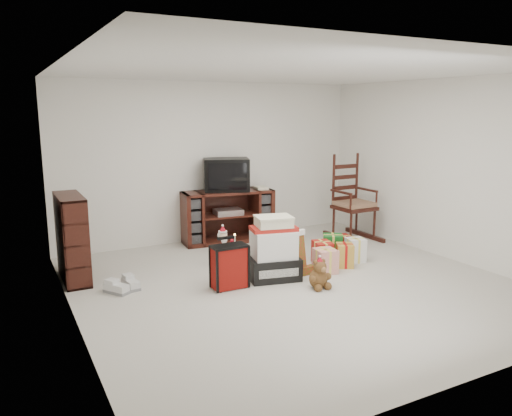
% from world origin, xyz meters
% --- Properties ---
extents(room, '(5.01, 5.01, 2.51)m').
position_xyz_m(room, '(0.00, 0.00, 1.25)').
color(room, beige).
rests_on(room, ground).
extents(tv_stand, '(1.48, 0.66, 0.82)m').
position_xyz_m(tv_stand, '(0.13, 2.21, 0.41)').
color(tv_stand, '#421713').
rests_on(tv_stand, floor).
extents(bookshelf, '(0.29, 0.87, 1.06)m').
position_xyz_m(bookshelf, '(-2.33, 1.41, 0.51)').
color(bookshelf, '#36140E').
rests_on(bookshelf, floor).
extents(rocking_chair, '(0.59, 0.95, 1.42)m').
position_xyz_m(rocking_chair, '(2.01, 1.47, 0.49)').
color(rocking_chair, '#36140E').
rests_on(rocking_chair, floor).
extents(gift_pile, '(0.70, 0.57, 0.78)m').
position_xyz_m(gift_pile, '(-0.13, 0.29, 0.34)').
color(gift_pile, black).
rests_on(gift_pile, floor).
extents(red_suitcase, '(0.40, 0.22, 0.61)m').
position_xyz_m(red_suitcase, '(-0.75, 0.24, 0.27)').
color(red_suitcase, maroon).
rests_on(red_suitcase, floor).
extents(stocking, '(0.29, 0.15, 0.59)m').
position_xyz_m(stocking, '(0.21, 0.26, 0.30)').
color(stocking, '#0D6D0C').
rests_on(stocking, floor).
extents(teddy_bear, '(0.23, 0.21, 0.34)m').
position_xyz_m(teddy_bear, '(0.18, -0.25, 0.15)').
color(teddy_bear, brown).
rests_on(teddy_bear, floor).
extents(santa_figurine, '(0.28, 0.26, 0.57)m').
position_xyz_m(santa_figurine, '(0.44, 1.04, 0.22)').
color(santa_figurine, '#A2111E').
rests_on(santa_figurine, floor).
extents(mrs_claus_figurine, '(0.27, 0.25, 0.55)m').
position_xyz_m(mrs_claus_figurine, '(-0.45, 1.09, 0.21)').
color(mrs_claus_figurine, '#A2111E').
rests_on(mrs_claus_figurine, floor).
extents(sneaker_pair, '(0.43, 0.33, 0.11)m').
position_xyz_m(sneaker_pair, '(-1.88, 0.73, 0.06)').
color(sneaker_pair, silver).
rests_on(sneaker_pair, floor).
extents(gift_cluster, '(0.81, 1.13, 0.28)m').
position_xyz_m(gift_cluster, '(1.00, 0.48, 0.14)').
color(gift_cluster, '#A91B13').
rests_on(gift_cluster, floor).
extents(crt_television, '(0.82, 0.71, 0.51)m').
position_xyz_m(crt_television, '(0.12, 2.23, 1.07)').
color(crt_television, black).
rests_on(crt_television, tv_stand).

